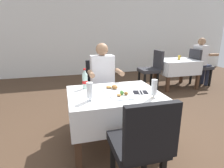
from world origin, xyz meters
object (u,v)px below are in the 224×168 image
(main_dining_table, at_px, (114,106))
(chair_near_camera_side, at_px, (141,144))
(background_chair_left, at_px, (152,68))
(beer_glass_middle, at_px, (154,89))
(plate_near_camera, at_px, (121,95))
(background_chair_right, at_px, (199,65))
(background_table_tumbler, at_px, (179,58))
(background_patron, at_px, (201,59))
(seated_diner_far, at_px, (103,79))
(plate_far_diner, at_px, (112,88))
(background_dining_table, at_px, (176,67))
(chair_far_diner_seat, at_px, (101,87))
(beer_glass_left, at_px, (90,91))
(napkin_cutlery_set, at_px, (141,92))
(cola_bottle_primary, at_px, (85,80))

(main_dining_table, distance_m, chair_near_camera_side, 0.82)
(background_chair_left, bearing_deg, beer_glass_middle, -116.72)
(chair_near_camera_side, relative_size, plate_near_camera, 3.96)
(background_chair_right, distance_m, background_table_tumbler, 0.67)
(main_dining_table, xyz_separation_m, background_table_tumbler, (2.29, 2.05, 0.22))
(background_patron, relative_size, background_table_tumbler, 11.45)
(seated_diner_far, relative_size, plate_far_diner, 5.48)
(main_dining_table, distance_m, background_dining_table, 3.04)
(chair_far_diner_seat, xyz_separation_m, background_chair_left, (1.56, 1.24, 0.00))
(chair_near_camera_side, distance_m, background_table_tumbler, 3.69)
(beer_glass_middle, xyz_separation_m, background_chair_right, (2.55, 2.35, -0.27))
(beer_glass_left, height_order, background_chair_right, background_chair_right)
(napkin_cutlery_set, xyz_separation_m, background_dining_table, (1.93, 2.14, -0.19))
(beer_glass_middle, relative_size, background_patron, 0.17)
(beer_glass_left, height_order, background_patron, background_patron)
(beer_glass_left, height_order, background_chair_left, background_chair_left)
(background_chair_right, height_order, background_patron, background_patron)
(beer_glass_middle, height_order, cola_bottle_primary, cola_bottle_primary)
(seated_diner_far, bearing_deg, plate_far_diner, -91.47)
(seated_diner_far, height_order, beer_glass_left, seated_diner_far)
(chair_far_diner_seat, relative_size, background_table_tumbler, 8.82)
(plate_near_camera, relative_size, background_chair_left, 0.25)
(background_dining_table, relative_size, background_table_tumbler, 8.70)
(chair_far_diner_seat, height_order, seated_diner_far, seated_diner_far)
(background_dining_table, bearing_deg, background_table_tumbler, -7.23)
(background_chair_right, bearing_deg, beer_glass_left, -145.31)
(plate_near_camera, height_order, cola_bottle_primary, cola_bottle_primary)
(napkin_cutlery_set, xyz_separation_m, background_chair_right, (2.62, 2.14, -0.17))
(beer_glass_left, relative_size, background_dining_table, 0.21)
(background_patron, bearing_deg, background_chair_left, 180.00)
(plate_near_camera, distance_m, background_patron, 3.67)
(chair_far_diner_seat, distance_m, chair_near_camera_side, 1.65)
(napkin_cutlery_set, distance_m, background_patron, 3.42)
(background_patron, bearing_deg, beer_glass_left, -145.71)
(seated_diner_far, xyz_separation_m, background_table_tumbler, (2.27, 1.34, 0.07))
(chair_near_camera_side, height_order, background_table_tumbler, chair_near_camera_side)
(main_dining_table, relative_size, beer_glass_middle, 5.21)
(chair_near_camera_side, relative_size, seated_diner_far, 0.77)
(chair_far_diner_seat, relative_size, napkin_cutlery_set, 4.94)
(beer_glass_left, xyz_separation_m, napkin_cutlery_set, (0.63, 0.11, -0.10))
(napkin_cutlery_set, bearing_deg, background_chair_right, 39.24)
(plate_near_camera, bearing_deg, seated_diner_far, 91.43)
(napkin_cutlery_set, distance_m, background_chair_left, 2.48)
(chair_near_camera_side, height_order, plate_far_diner, chair_near_camera_side)
(cola_bottle_primary, relative_size, background_chair_left, 0.27)
(chair_far_diner_seat, relative_size, plate_near_camera, 3.96)
(background_chair_left, height_order, background_chair_right, same)
(napkin_cutlery_set, bearing_deg, beer_glass_left, -170.33)
(chair_near_camera_side, height_order, cola_bottle_primary, cola_bottle_primary)
(chair_near_camera_side, distance_m, cola_bottle_primary, 1.16)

